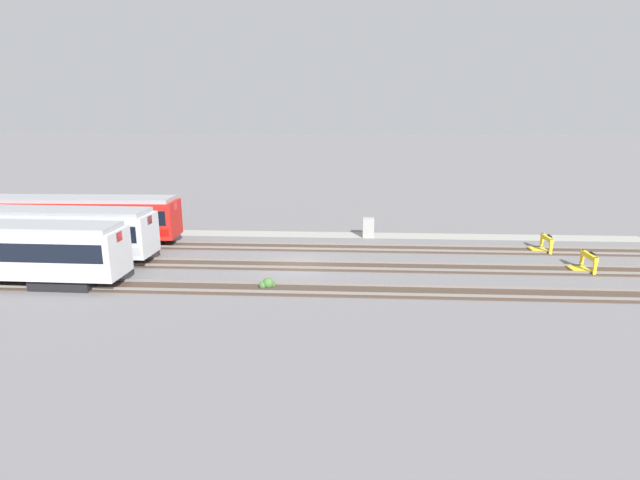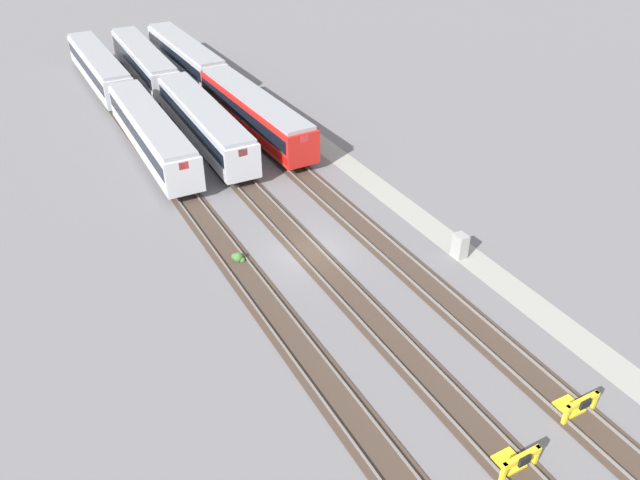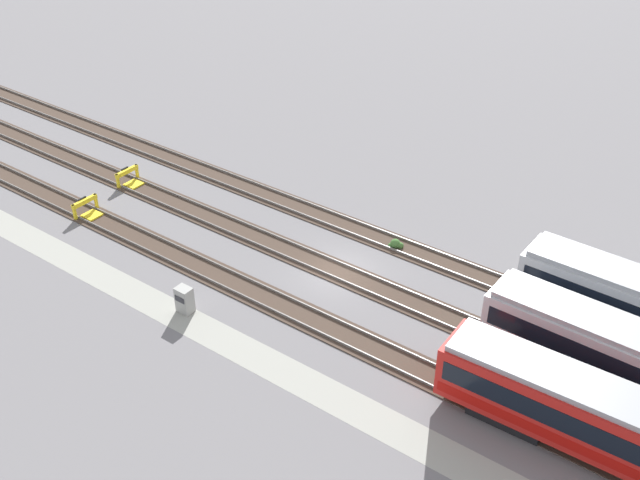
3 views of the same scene
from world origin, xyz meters
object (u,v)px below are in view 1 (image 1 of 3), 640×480
(subway_car_front_row_left_inner, at_px, (60,218))
(electrical_cabinet, at_px, (368,227))
(weed_clump, at_px, (267,284))
(bumper_stop_nearest_track, at_px, (543,244))
(bumper_stop_near_inner_track, at_px, (584,263))
(subway_car_front_row_right_inner, at_px, (22,232))

(subway_car_front_row_left_inner, bearing_deg, electrical_cabinet, -171.42)
(weed_clump, bearing_deg, electrical_cabinet, -116.80)
(subway_car_front_row_left_inner, xyz_separation_m, weed_clump, (-17.36, 8.88, -1.80))
(bumper_stop_nearest_track, bearing_deg, bumper_stop_near_inner_track, 101.46)
(electrical_cabinet, bearing_deg, subway_car_front_row_left_inner, 8.58)
(subway_car_front_row_left_inner, bearing_deg, subway_car_front_row_right_inner, 90.00)
(bumper_stop_near_inner_track, height_order, weed_clump, bumper_stop_near_inner_track)
(bumper_stop_nearest_track, bearing_deg, subway_car_front_row_right_inner, 7.26)
(bumper_stop_nearest_track, distance_m, electrical_cabinet, 13.10)
(bumper_stop_near_inner_track, distance_m, weed_clump, 20.29)
(bumper_stop_nearest_track, xyz_separation_m, electrical_cabinet, (12.61, -3.54, 0.29))
(subway_car_front_row_right_inner, distance_m, bumper_stop_near_inner_track, 37.22)
(bumper_stop_nearest_track, bearing_deg, subway_car_front_row_left_inner, 0.04)
(subway_car_front_row_left_inner, bearing_deg, bumper_stop_near_inner_track, 173.01)
(bumper_stop_nearest_track, bearing_deg, weed_clump, 25.24)
(subway_car_front_row_left_inner, distance_m, electrical_cabinet, 23.95)
(electrical_cabinet, bearing_deg, weed_clump, 63.20)
(bumper_stop_nearest_track, height_order, electrical_cabinet, electrical_cabinet)
(weed_clump, bearing_deg, bumper_stop_near_inner_track, -167.70)
(weed_clump, bearing_deg, subway_car_front_row_left_inner, -27.10)
(subway_car_front_row_right_inner, distance_m, weed_clump, 17.97)
(bumper_stop_near_inner_track, bearing_deg, subway_car_front_row_right_inner, 0.06)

